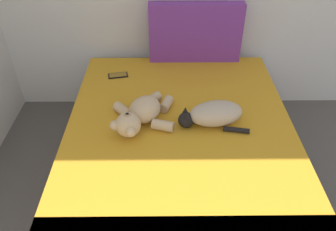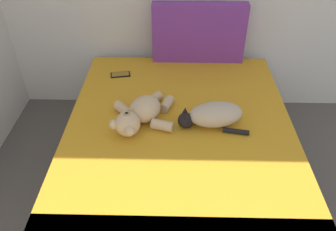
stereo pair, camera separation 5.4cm
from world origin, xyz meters
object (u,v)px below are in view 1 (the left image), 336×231
at_px(bed, 179,158).
at_px(teddy_bear, 140,114).
at_px(cell_phone, 118,75).
at_px(cat, 213,114).
at_px(patterned_cushion, 195,33).

distance_m(bed, teddy_bear, 0.42).
distance_m(teddy_bear, cell_phone, 0.62).
xyz_separation_m(bed, cell_phone, (-0.46, 0.63, 0.27)).
bearing_deg(cat, cell_phone, 138.66).
bearing_deg(patterned_cushion, bed, -99.45).
relative_size(cat, cell_phone, 2.76).
bearing_deg(patterned_cushion, cell_phone, -156.97).
height_order(bed, cell_phone, cell_phone).
bearing_deg(cell_phone, teddy_bear, -70.15).
relative_size(bed, teddy_bear, 3.81).
xyz_separation_m(bed, cat, (0.20, 0.05, 0.33)).
bearing_deg(bed, teddy_bear, 168.20).
xyz_separation_m(teddy_bear, cell_phone, (-0.21, 0.58, -0.07)).
distance_m(patterned_cushion, cat, 0.86).
height_order(bed, cat, cat).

